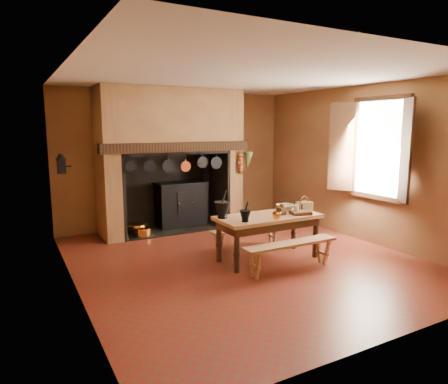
# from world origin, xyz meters

# --- Properties ---
(floor) EXTENTS (5.50, 5.50, 0.00)m
(floor) POSITION_xyz_m (0.00, 0.00, 0.00)
(floor) COLOR maroon
(floor) RESTS_ON ground
(ceiling) EXTENTS (5.50, 5.50, 0.00)m
(ceiling) POSITION_xyz_m (0.00, 0.00, 2.80)
(ceiling) COLOR silver
(ceiling) RESTS_ON back_wall
(back_wall) EXTENTS (5.00, 0.02, 2.80)m
(back_wall) POSITION_xyz_m (0.00, 2.75, 1.40)
(back_wall) COLOR olive
(back_wall) RESTS_ON floor
(wall_left) EXTENTS (0.02, 5.50, 2.80)m
(wall_left) POSITION_xyz_m (-2.50, 0.00, 1.40)
(wall_left) COLOR olive
(wall_left) RESTS_ON floor
(wall_right) EXTENTS (0.02, 5.50, 2.80)m
(wall_right) POSITION_xyz_m (2.50, 0.00, 1.40)
(wall_right) COLOR olive
(wall_right) RESTS_ON floor
(wall_front) EXTENTS (5.00, 0.02, 2.80)m
(wall_front) POSITION_xyz_m (0.00, -2.75, 1.40)
(wall_front) COLOR olive
(wall_front) RESTS_ON floor
(chimney_breast) EXTENTS (2.95, 0.96, 2.80)m
(chimney_breast) POSITION_xyz_m (-0.30, 2.31, 1.81)
(chimney_breast) COLOR olive
(chimney_breast) RESTS_ON floor
(iron_range) EXTENTS (1.12, 0.55, 1.60)m
(iron_range) POSITION_xyz_m (-0.04, 2.45, 0.48)
(iron_range) COLOR black
(iron_range) RESTS_ON floor
(hearth_pans) EXTENTS (0.51, 0.62, 0.20)m
(hearth_pans) POSITION_xyz_m (-1.05, 2.22, 0.09)
(hearth_pans) COLOR orange
(hearth_pans) RESTS_ON floor
(hanging_pans) EXTENTS (1.92, 0.29, 0.27)m
(hanging_pans) POSITION_xyz_m (-0.34, 1.81, 1.36)
(hanging_pans) COLOR black
(hanging_pans) RESTS_ON chimney_breast
(onion_string) EXTENTS (0.12, 0.10, 0.46)m
(onion_string) POSITION_xyz_m (1.00, 1.79, 1.33)
(onion_string) COLOR #9B511C
(onion_string) RESTS_ON chimney_breast
(herb_bunch) EXTENTS (0.20, 0.20, 0.35)m
(herb_bunch) POSITION_xyz_m (1.18, 1.79, 1.38)
(herb_bunch) COLOR #4E5729
(herb_bunch) RESTS_ON chimney_breast
(window) EXTENTS (0.39, 1.75, 1.76)m
(window) POSITION_xyz_m (2.35, -0.40, 1.70)
(window) COLOR white
(window) RESTS_ON wall_right
(wall_coffee_mill) EXTENTS (0.23, 0.16, 0.31)m
(wall_coffee_mill) POSITION_xyz_m (-2.42, 1.55, 1.52)
(wall_coffee_mill) COLOR black
(wall_coffee_mill) RESTS_ON wall_left
(work_table) EXTENTS (1.63, 0.73, 0.71)m
(work_table) POSITION_xyz_m (0.34, -0.17, 0.60)
(work_table) COLOR tan
(work_table) RESTS_ON floor
(bench_front) EXTENTS (1.51, 0.26, 0.42)m
(bench_front) POSITION_xyz_m (0.34, -0.74, 0.32)
(bench_front) COLOR tan
(bench_front) RESTS_ON floor
(bench_back) EXTENTS (1.32, 0.23, 0.37)m
(bench_back) POSITION_xyz_m (0.34, 0.46, 0.28)
(bench_back) COLOR tan
(bench_back) RESTS_ON floor
(mortar_large) EXTENTS (0.25, 0.25, 0.42)m
(mortar_large) POSITION_xyz_m (-0.38, 0.01, 0.85)
(mortar_large) COLOR black
(mortar_large) RESTS_ON work_table
(mortar_small) EXTENTS (0.17, 0.17, 0.29)m
(mortar_small) POSITION_xyz_m (-0.20, -0.36, 0.80)
(mortar_small) COLOR black
(mortar_small) RESTS_ON work_table
(coffee_grinder) EXTENTS (0.16, 0.13, 0.17)m
(coffee_grinder) POSITION_xyz_m (0.54, -0.23, 0.77)
(coffee_grinder) COLOR #3B2113
(coffee_grinder) RESTS_ON work_table
(brass_mug_a) EXTENTS (0.09, 0.09, 0.09)m
(brass_mug_a) POSITION_xyz_m (0.30, -0.43, 0.75)
(brass_mug_a) COLOR orange
(brass_mug_a) RESTS_ON work_table
(brass_mug_b) EXTENTS (0.08, 0.08, 0.09)m
(brass_mug_b) POSITION_xyz_m (0.80, 0.11, 0.75)
(brass_mug_b) COLOR orange
(brass_mug_b) RESTS_ON work_table
(mixing_bowl) EXTENTS (0.30, 0.30, 0.07)m
(mixing_bowl) POSITION_xyz_m (0.88, 0.10, 0.74)
(mixing_bowl) COLOR #AFAC87
(mixing_bowl) RESTS_ON work_table
(stoneware_crock) EXTENTS (0.12, 0.12, 0.13)m
(stoneware_crock) POSITION_xyz_m (0.89, -0.19, 0.77)
(stoneware_crock) COLOR brown
(stoneware_crock) RESTS_ON work_table
(glass_jar) EXTENTS (0.09, 0.09, 0.14)m
(glass_jar) POSITION_xyz_m (0.76, -0.32, 0.78)
(glass_jar) COLOR beige
(glass_jar) RESTS_ON work_table
(wicker_basket) EXTENTS (0.28, 0.21, 0.25)m
(wicker_basket) POSITION_xyz_m (1.05, -0.15, 0.79)
(wicker_basket) COLOR #482F15
(wicker_basket) RESTS_ON work_table
(wooden_tray) EXTENTS (0.35, 0.29, 0.05)m
(wooden_tray) POSITION_xyz_m (0.82, -0.35, 0.73)
(wooden_tray) COLOR #3B2113
(wooden_tray) RESTS_ON work_table
(brass_cup) EXTENTS (0.18, 0.18, 0.10)m
(brass_cup) POSITION_xyz_m (0.31, -0.43, 0.76)
(brass_cup) COLOR orange
(brass_cup) RESTS_ON work_table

